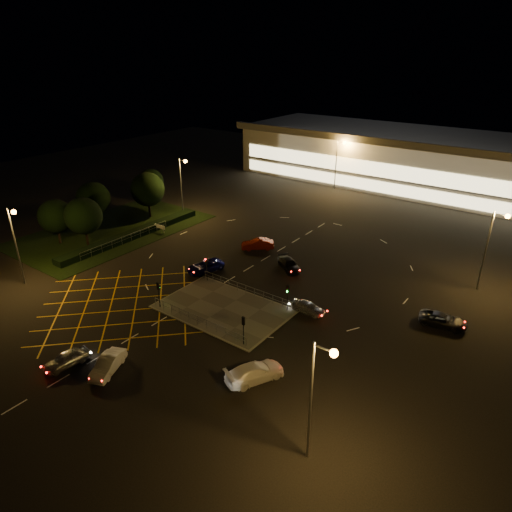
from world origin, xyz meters
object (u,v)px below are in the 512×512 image
Objects in this scene: signal_se at (243,325)px; car_right_silver at (308,307)px; signal_nw at (206,264)px; signal_ne at (288,292)px; signal_sw at (158,289)px; car_queue_white at (108,364)px; car_far_dkgrey at (289,264)px; car_approach_white at (255,372)px; car_left_blue at (205,266)px; car_near_silver at (66,359)px; car_east_grey at (443,320)px; car_circ_red at (258,244)px.

signal_se is 9.43m from car_right_silver.
signal_nw is 12.00m from signal_ne.
signal_sw reaches higher than car_queue_white.
car_approach_white is (9.49, -20.56, 0.11)m from car_far_dkgrey.
car_queue_white reaches higher than car_left_blue.
car_near_silver is 17.57m from car_approach_white.
car_queue_white reaches higher than car_east_grey.
signal_ne is 17.59m from car_circ_red.
signal_sw is at bearing 13.57° from car_approach_white.
signal_ne is at bearing -146.35° from signal_sw.
signal_se is 0.67× the size of car_circ_red.
car_east_grey is (26.91, 15.28, -1.69)m from signal_sw.
signal_nw is 19.07m from car_queue_white.
signal_ne is 0.63× the size of car_left_blue.
car_east_grey is (26.19, 27.54, -0.03)m from car_near_silver.
car_far_dkgrey is at bearing -71.99° from signal_se.
car_far_dkgrey is at bearing 54.66° from signal_nw.
car_near_silver is 0.89× the size of car_far_dkgrey.
signal_sw is 0.67× the size of car_far_dkgrey.
signal_se reaches higher than car_far_dkgrey.
signal_nw is 11.27m from car_far_dkgrey.
car_near_silver is 0.76× the size of car_approach_white.
signal_se is at bearing -18.87° from car_left_blue.
car_approach_white is at bearing -169.82° from car_right_silver.
car_right_silver is at bearing 13.05° from car_left_blue.
car_left_blue is at bearing -48.58° from car_circ_red.
car_left_blue is (-2.85, 22.25, -0.02)m from car_near_silver.
car_far_dkgrey is (8.58, 7.08, -0.02)m from car_left_blue.
signal_ne is at bearing 5.99° from car_circ_red.
car_approach_white reaches higher than car_near_silver.
signal_nw is 0.63× the size of car_left_blue.
signal_sw is at bearing 101.29° from car_near_silver.
car_circ_red is at bearing 100.69° from car_near_silver.
car_left_blue is at bearing 88.21° from car_right_silver.
car_near_silver is 29.89m from car_far_dkgrey.
signal_nw is at bearing -26.96° from car_left_blue.
signal_sw is 16.39m from car_approach_white.
car_queue_white is at bearing 33.15° from car_near_silver.
car_near_silver is (0.72, -12.25, -1.66)m from signal_sw.
signal_ne reaches higher than car_near_silver.
car_far_dkgrey is (-5.55, 17.08, -1.69)m from signal_se.
signal_sw is at bearing 110.25° from car_east_grey.
car_approach_white reaches higher than car_left_blue.
signal_sw is 0.70× the size of car_queue_white.
car_circ_red reaches higher than car_east_grey.
car_right_silver is at bearing 65.90° from car_near_silver.
signal_ne is at bearing 106.74° from car_east_grey.
car_east_grey is at bearing 25.51° from car_queue_white.
signal_se reaches higher than car_near_silver.
car_circ_red reaches higher than car_far_dkgrey.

